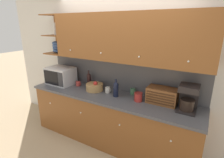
# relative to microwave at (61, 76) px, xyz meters

# --- Properties ---
(ground_plane) EXTENTS (24.00, 24.00, 0.00)m
(ground_plane) POSITION_rel_microwave_xyz_m (1.14, 0.29, -1.07)
(ground_plane) COLOR tan
(wall_back) EXTENTS (5.38, 0.06, 2.60)m
(wall_back) POSITION_rel_microwave_xyz_m (1.14, 0.32, 0.23)
(wall_back) COLOR silver
(wall_back) RESTS_ON ground_plane
(counter_unit) EXTENTS (3.00, 0.66, 0.90)m
(counter_unit) POSITION_rel_microwave_xyz_m (1.14, -0.02, -0.62)
(counter_unit) COLOR brown
(counter_unit) RESTS_ON ground_plane
(backsplash_panel) EXTENTS (2.98, 0.01, 0.58)m
(backsplash_panel) POSITION_rel_microwave_xyz_m (1.14, 0.29, 0.12)
(backsplash_panel) COLOR #4C4C51
(backsplash_panel) RESTS_ON counter_unit
(upper_cabinets) EXTENTS (2.98, 0.39, 0.74)m
(upper_cabinets) POSITION_rel_microwave_xyz_m (1.30, 0.11, 0.78)
(upper_cabinets) COLOR brown
(upper_cabinets) RESTS_ON backsplash_panel
(microwave) EXTENTS (0.53, 0.39, 0.34)m
(microwave) POSITION_rel_microwave_xyz_m (0.00, 0.00, 0.00)
(microwave) COLOR silver
(microwave) RESTS_ON counter_unit
(mug) EXTENTS (0.10, 0.09, 0.09)m
(mug) POSITION_rel_microwave_xyz_m (0.37, 0.08, -0.12)
(mug) COLOR #B73D38
(mug) RESTS_ON counter_unit
(wine_bottle) EXTENTS (0.08, 0.08, 0.31)m
(wine_bottle) POSITION_rel_microwave_xyz_m (0.56, 0.18, -0.03)
(wine_bottle) COLOR black
(wine_bottle) RESTS_ON counter_unit
(fruit_basket) EXTENTS (0.31, 0.31, 0.18)m
(fruit_basket) POSITION_rel_microwave_xyz_m (0.79, 0.04, -0.10)
(fruit_basket) COLOR #A87F4C
(fruit_basket) RESTS_ON counter_unit
(mug_blue_second) EXTENTS (0.10, 0.08, 0.10)m
(mug_blue_second) POSITION_rel_microwave_xyz_m (1.05, 0.07, -0.12)
(mug_blue_second) COLOR silver
(mug_blue_second) RESTS_ON counter_unit
(second_wine_bottle) EXTENTS (0.09, 0.09, 0.30)m
(second_wine_bottle) POSITION_rel_microwave_xyz_m (1.26, -0.01, -0.03)
(second_wine_bottle) COLOR black
(second_wine_bottle) RESTS_ON counter_unit
(mug_patterned_third) EXTENTS (0.09, 0.08, 0.10)m
(mug_patterned_third) POSITION_rel_microwave_xyz_m (1.47, 0.22, -0.12)
(mug_patterned_third) COLOR #4C845B
(mug_patterned_third) RESTS_ON counter_unit
(storage_canister) EXTENTS (0.13, 0.13, 0.14)m
(storage_canister) POSITION_rel_microwave_xyz_m (1.65, 0.01, -0.10)
(storage_canister) COLOR #B22D28
(storage_canister) RESTS_ON counter_unit
(bread_box) EXTENTS (0.44, 0.25, 0.24)m
(bread_box) POSITION_rel_microwave_xyz_m (1.99, 0.12, -0.05)
(bread_box) COLOR brown
(bread_box) RESTS_ON counter_unit
(coffee_maker) EXTENTS (0.25, 0.26, 0.38)m
(coffee_maker) POSITION_rel_microwave_xyz_m (2.35, 0.06, 0.02)
(coffee_maker) COLOR black
(coffee_maker) RESTS_ON counter_unit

